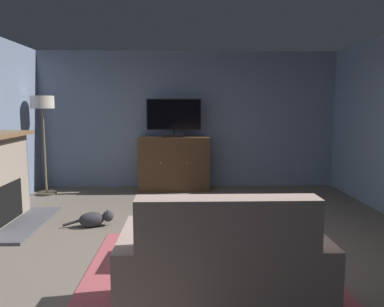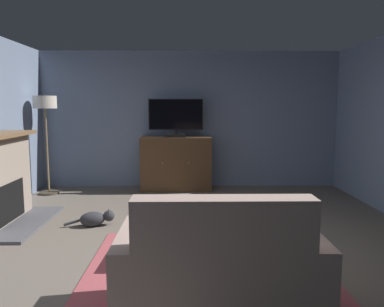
{
  "view_description": "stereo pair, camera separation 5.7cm",
  "coord_description": "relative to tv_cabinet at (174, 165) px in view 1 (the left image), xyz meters",
  "views": [
    {
      "loc": [
        -0.13,
        -3.97,
        1.61
      ],
      "look_at": [
        -0.01,
        0.34,
        1.06
      ],
      "focal_mm": 35.26,
      "sensor_mm": 36.0,
      "label": 1
    },
    {
      "loc": [
        -0.08,
        -3.97,
        1.61
      ],
      "look_at": [
        -0.01,
        0.34,
        1.06
      ],
      "focal_mm": 35.26,
      "sensor_mm": 36.0,
      "label": 2
    }
  ],
  "objects": [
    {
      "name": "tv_remote",
      "position": [
        0.24,
        -3.43,
        -0.06
      ],
      "size": [
        0.17,
        0.06,
        0.02
      ],
      "primitive_type": "cube",
      "rotation": [
        0.0,
        0.0,
        6.2
      ],
      "color": "black",
      "rests_on": "coffee_table"
    },
    {
      "name": "tv_cabinet",
      "position": [
        0.0,
        0.0,
        0.0
      ],
      "size": [
        1.33,
        0.52,
        1.02
      ],
      "color": "#352315",
      "rests_on": "ground_plane"
    },
    {
      "name": "sofa_floral",
      "position": [
        0.44,
        -4.46,
        -0.14
      ],
      "size": [
        1.51,
        0.87,
        1.02
      ],
      "color": "#A3897F",
      "rests_on": "ground_plane"
    },
    {
      "name": "coffee_table",
      "position": [
        0.25,
        -3.34,
        -0.12
      ],
      "size": [
        1.01,
        0.61,
        0.42
      ],
      "color": "brown",
      "rests_on": "ground_plane"
    },
    {
      "name": "floor_lamp",
      "position": [
        -2.32,
        -0.31,
        0.97
      ],
      "size": [
        0.41,
        0.41,
        1.78
      ],
      "color": "#4C4233",
      "rests_on": "ground_plane"
    },
    {
      "name": "wall_back",
      "position": [
        0.27,
        0.35,
        0.84
      ],
      "size": [
        6.38,
        0.1,
        2.65
      ],
      "primitive_type": "cube",
      "color": "slate",
      "rests_on": "ground_plane"
    },
    {
      "name": "ground_plane",
      "position": [
        0.27,
        -3.15,
        -0.51
      ],
      "size": [
        6.38,
        7.49,
        0.04
      ],
      "primitive_type": "cube",
      "color": "#665B51"
    },
    {
      "name": "cat",
      "position": [
        -1.03,
        -2.2,
        -0.38
      ],
      "size": [
        0.66,
        0.27,
        0.22
      ],
      "color": "#2D2D33",
      "rests_on": "ground_plane"
    },
    {
      "name": "rug_central",
      "position": [
        0.4,
        -3.54,
        -0.48
      ],
      "size": [
        2.38,
        2.02,
        0.01
      ],
      "primitive_type": "cube",
      "color": "#9E474C",
      "rests_on": "ground_plane"
    },
    {
      "name": "television",
      "position": [
        0.0,
        -0.05,
        0.91
      ],
      "size": [
        1.01,
        0.2,
        0.72
      ],
      "color": "black",
      "rests_on": "tv_cabinet"
    }
  ]
}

